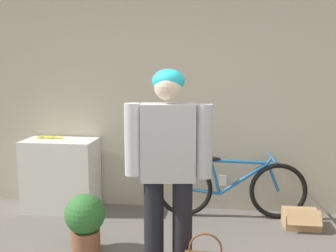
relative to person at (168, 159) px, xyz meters
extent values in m
cube|color=#B7AD99|center=(-0.10, 1.59, 0.34)|extent=(8.00, 0.06, 2.60)
cube|color=white|center=(0.45, 1.56, -0.61)|extent=(0.08, 0.01, 0.12)
cube|color=white|center=(-1.44, 1.31, -0.54)|extent=(0.83, 0.46, 0.84)
cylinder|color=black|center=(-0.11, 0.00, -0.56)|extent=(0.16, 0.16, 0.80)
cylinder|color=black|center=(0.11, 0.00, -0.56)|extent=(0.16, 0.16, 0.80)
cube|color=#B2B2B7|center=(0.00, 0.00, 0.14)|extent=(0.44, 0.27, 0.60)
cylinder|color=#B2B2B7|center=(-0.28, 0.00, 0.15)|extent=(0.13, 0.13, 0.57)
cylinder|color=#B2B2B7|center=(0.28, 0.00, 0.15)|extent=(0.13, 0.13, 0.57)
sphere|color=beige|center=(0.00, 0.00, 0.57)|extent=(0.22, 0.22, 0.22)
ellipsoid|color=#23B7CC|center=(0.00, 0.01, 0.61)|extent=(0.25, 0.23, 0.18)
torus|color=black|center=(0.02, 1.30, -0.64)|extent=(0.63, 0.08, 0.63)
torus|color=black|center=(1.05, 1.34, -0.64)|extent=(0.63, 0.08, 0.63)
cylinder|color=#1E609E|center=(0.21, 1.31, -0.67)|extent=(0.40, 0.05, 0.08)
cylinder|color=#1E609E|center=(0.16, 1.30, -0.48)|extent=(0.32, 0.05, 0.35)
cylinder|color=#1E609E|center=(0.36, 1.31, -0.50)|extent=(0.14, 0.04, 0.39)
cylinder|color=#1E609E|center=(0.67, 1.33, -0.51)|extent=(0.54, 0.07, 0.40)
cylinder|color=#1E609E|center=(0.62, 1.33, -0.32)|extent=(0.62, 0.06, 0.05)
cylinder|color=#1E609E|center=(0.99, 1.34, -0.49)|extent=(0.16, 0.04, 0.33)
cylinder|color=#1E609E|center=(0.95, 1.34, -0.30)|extent=(0.07, 0.04, 0.08)
cylinder|color=#1E609E|center=(0.97, 1.34, -0.27)|extent=(0.04, 0.46, 0.02)
ellipsoid|color=black|center=(0.31, 1.31, -0.29)|extent=(0.22, 0.09, 0.05)
ellipsoid|color=#EAD64C|center=(-1.57, 1.36, -0.10)|extent=(0.15, 0.04, 0.04)
ellipsoid|color=#EAD64C|center=(-1.67, 1.38, -0.10)|extent=(0.14, 0.09, 0.03)
ellipsoid|color=#EAD64C|center=(-1.48, 1.38, -0.10)|extent=(0.14, 0.09, 0.03)
sphere|color=brown|center=(-1.72, 1.39, -0.10)|extent=(0.02, 0.02, 0.02)
torus|color=brown|center=(0.31, -0.17, -0.64)|extent=(0.25, 0.02, 0.25)
cube|color=tan|center=(1.27, 1.15, -0.88)|extent=(0.36, 0.31, 0.17)
cube|color=tan|center=(1.27, 1.00, -0.80)|extent=(0.34, 0.11, 0.14)
cylinder|color=brown|center=(-0.80, 0.31, -0.86)|extent=(0.26, 0.26, 0.20)
sphere|color=#2D6B2D|center=(-0.80, 0.31, -0.60)|extent=(0.37, 0.37, 0.37)
camera|label=1|loc=(0.38, -2.96, 0.71)|focal=42.00mm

